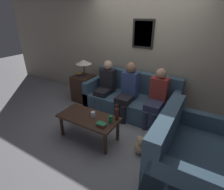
# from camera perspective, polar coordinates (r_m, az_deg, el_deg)

# --- Properties ---
(ground_plane) EXTENTS (16.00, 16.00, 0.00)m
(ground_plane) POSITION_cam_1_polar(r_m,az_deg,el_deg) (3.77, 2.62, -8.84)
(ground_plane) COLOR gray
(wall_back) EXTENTS (9.00, 0.08, 2.60)m
(wall_back) POSITION_cam_1_polar(r_m,az_deg,el_deg) (4.13, 9.91, 13.62)
(wall_back) COLOR #9E937F
(wall_back) RESTS_ON ground_plane
(couch_main) EXTENTS (2.04, 0.91, 0.89)m
(couch_main) POSITION_cam_1_polar(r_m,az_deg,el_deg) (4.04, 6.39, -1.51)
(couch_main) COLOR #385166
(couch_main) RESTS_ON ground_plane
(couch_side) EXTENTS (0.91, 1.40, 0.89)m
(couch_side) POSITION_cam_1_polar(r_m,az_deg,el_deg) (2.81, 22.55, -17.23)
(couch_side) COLOR #385166
(couch_side) RESTS_ON ground_plane
(coffee_table) EXTENTS (1.09, 0.53, 0.45)m
(coffee_table) POSITION_cam_1_polar(r_m,az_deg,el_deg) (3.17, -7.65, -7.99)
(coffee_table) COLOR #382319
(coffee_table) RESTS_ON ground_plane
(side_table_with_lamp) EXTENTS (0.50, 0.48, 1.09)m
(side_table_with_lamp) POSITION_cam_1_polar(r_m,az_deg,el_deg) (4.57, -9.25, 2.96)
(side_table_with_lamp) COLOR #382319
(side_table_with_lamp) RESTS_ON ground_plane
(wine_bottle) EXTENTS (0.07, 0.07, 0.31)m
(wine_bottle) POSITION_cam_1_polar(r_m,az_deg,el_deg) (2.96, 1.61, -6.16)
(wine_bottle) COLOR #562319
(wine_bottle) RESTS_ON coffee_table
(drinking_glass) EXTENTS (0.08, 0.08, 0.10)m
(drinking_glass) POSITION_cam_1_polar(r_m,az_deg,el_deg) (3.09, -6.19, -6.31)
(drinking_glass) COLOR silver
(drinking_glass) RESTS_ON coffee_table
(book_stack) EXTENTS (0.16, 0.11, 0.05)m
(book_stack) POSITION_cam_1_polar(r_m,az_deg,el_deg) (2.86, -3.45, -9.57)
(book_stack) COLOR red
(book_stack) RESTS_ON coffee_table
(soda_can) EXTENTS (0.07, 0.07, 0.12)m
(soda_can) POSITION_cam_1_polar(r_m,az_deg,el_deg) (2.92, -0.39, -7.93)
(soda_can) COLOR #197A38
(soda_can) RESTS_ON coffee_table
(person_left) EXTENTS (0.34, 0.58, 1.14)m
(person_left) POSITION_cam_1_polar(r_m,az_deg,el_deg) (4.05, -2.05, 3.58)
(person_left) COLOR black
(person_left) RESTS_ON ground_plane
(person_middle) EXTENTS (0.34, 0.61, 1.20)m
(person_middle) POSITION_cam_1_polar(r_m,az_deg,el_deg) (3.73, 5.21, 2.01)
(person_middle) COLOR black
(person_middle) RESTS_ON ground_plane
(person_right) EXTENTS (0.34, 0.62, 1.15)m
(person_right) POSITION_cam_1_polar(r_m,az_deg,el_deg) (3.58, 14.40, -0.33)
(person_right) COLOR #2D334C
(person_right) RESTS_ON ground_plane
(teddy_bear) EXTENTS (0.21, 0.21, 0.32)m
(teddy_bear) POSITION_cam_1_polar(r_m,az_deg,el_deg) (3.01, 9.31, -16.13)
(teddy_bear) COLOR tan
(teddy_bear) RESTS_ON ground_plane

